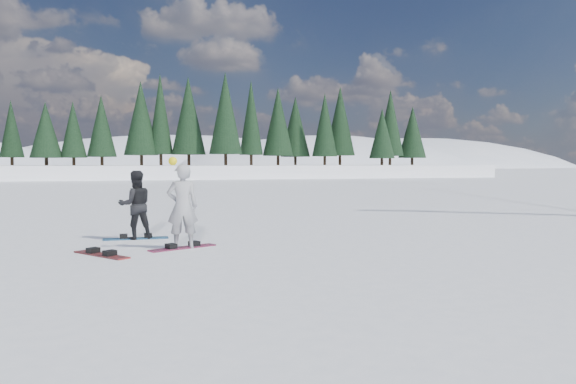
# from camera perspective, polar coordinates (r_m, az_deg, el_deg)

# --- Properties ---
(ground) EXTENTS (420.00, 420.00, 0.00)m
(ground) POSITION_cam_1_polar(r_m,az_deg,el_deg) (12.23, -18.38, -5.69)
(ground) COLOR white
(ground) RESTS_ON ground
(alpine_backdrop) EXTENTS (412.50, 227.00, 53.20)m
(alpine_backdrop) POSITION_cam_1_polar(r_m,az_deg,el_deg) (202.23, -19.70, -1.65)
(alpine_backdrop) COLOR white
(alpine_backdrop) RESTS_ON ground
(snowboarder_woman) EXTENTS (0.66, 0.44, 1.94)m
(snowboarder_woman) POSITION_cam_1_polar(r_m,az_deg,el_deg) (12.03, -10.69, -1.39)
(snowboarder_woman) COLOR #9C9DA2
(snowboarder_woman) RESTS_ON ground
(snowboarder_man) EXTENTS (0.88, 0.74, 1.63)m
(snowboarder_man) POSITION_cam_1_polar(r_m,az_deg,el_deg) (13.76, -15.24, -1.28)
(snowboarder_man) COLOR black
(snowboarder_man) RESTS_ON ground
(snowboard_woman) EXTENTS (1.48, 0.88, 0.03)m
(snowboard_woman) POSITION_cam_1_polar(r_m,az_deg,el_deg) (12.13, -10.64, -5.59)
(snowboard_woman) COLOR #99214B
(snowboard_woman) RESTS_ON ground
(snowboard_man) EXTENTS (1.50, 0.29, 0.03)m
(snowboard_man) POSITION_cam_1_polar(r_m,az_deg,el_deg) (13.84, -15.19, -4.58)
(snowboard_man) COLOR #1A5B91
(snowboard_man) RESTS_ON ground
(snowboard_loose_b) EXTENTS (1.10, 1.38, 0.03)m
(snowboard_loose_b) POSITION_cam_1_polar(r_m,az_deg,el_deg) (11.62, -18.43, -6.07)
(snowboard_loose_b) COLOR maroon
(snowboard_loose_b) RESTS_ON ground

